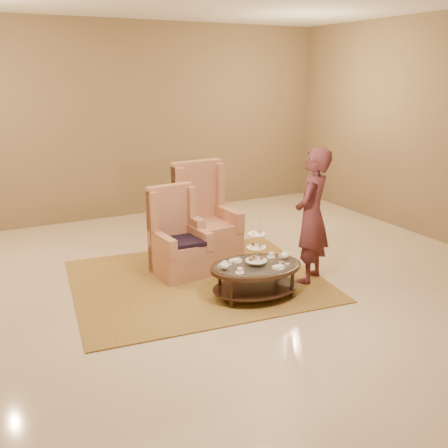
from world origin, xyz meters
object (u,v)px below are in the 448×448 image
tea_table (256,271)px  armchair_right (204,227)px  person (312,217)px  armchair_left (177,245)px

tea_table → armchair_right: 1.52m
tea_table → person: person is taller
tea_table → armchair_left: armchair_left is taller
tea_table → armchair_right: (0.03, 1.52, 0.13)m
armchair_right → tea_table: bearing=-95.0°
armchair_right → person: size_ratio=0.80×
armchair_left → armchair_right: bearing=28.1°
tea_table → armchair_right: bearing=95.9°
armchair_right → person: person is taller
armchair_left → person: 1.81m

